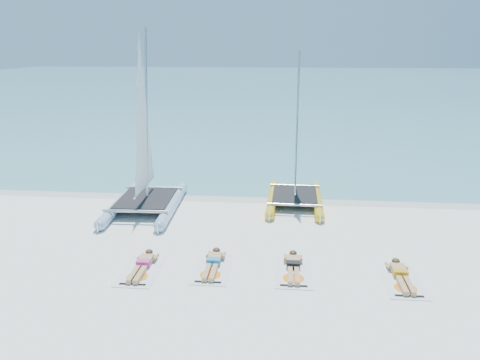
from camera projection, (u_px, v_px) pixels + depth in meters
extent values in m
plane|color=white|center=(223.00, 255.00, 13.65)|extent=(140.00, 140.00, 0.00)
cube|color=#76B7C5|center=(275.00, 84.00, 73.91)|extent=(140.00, 115.00, 0.01)
cube|color=silver|center=(241.00, 197.00, 18.91)|extent=(140.00, 1.40, 0.01)
cylinder|color=#A4BCD8|center=(120.00, 204.00, 17.52)|extent=(0.56, 4.46, 0.39)
cone|color=#A4BCD8|center=(137.00, 185.00, 19.87)|extent=(0.39, 0.58, 0.37)
cylinder|color=#A4BCD8|center=(172.00, 205.00, 17.41)|extent=(0.56, 4.46, 0.39)
cone|color=#A4BCD8|center=(184.00, 186.00, 19.77)|extent=(0.39, 0.58, 0.37)
cube|color=black|center=(146.00, 198.00, 17.41)|extent=(2.01, 2.52, 0.03)
cylinder|color=silver|center=(146.00, 113.00, 17.32)|extent=(0.14, 1.17, 6.13)
cylinder|color=yellow|center=(272.00, 198.00, 18.18)|extent=(0.42, 3.90, 0.34)
cone|color=yellow|center=(275.00, 183.00, 20.23)|extent=(0.34, 0.50, 0.33)
cylinder|color=yellow|center=(317.00, 200.00, 17.99)|extent=(0.42, 3.90, 0.34)
cone|color=yellow|center=(315.00, 184.00, 20.04)|extent=(0.34, 0.50, 0.33)
cube|color=black|center=(295.00, 194.00, 18.03)|extent=(1.72, 2.18, 0.03)
cylinder|color=silver|center=(297.00, 123.00, 17.95)|extent=(0.10, 1.03, 5.37)
cube|color=white|center=(141.00, 271.00, 12.68)|extent=(1.00, 1.85, 0.02)
cube|color=tan|center=(145.00, 260.00, 13.06)|extent=(0.36, 0.55, 0.17)
cube|color=#D5328E|center=(143.00, 263.00, 12.87)|extent=(0.37, 0.22, 0.17)
cube|color=tan|center=(137.00, 275.00, 12.30)|extent=(0.31, 0.85, 0.13)
sphere|color=tan|center=(149.00, 253.00, 13.40)|extent=(0.21, 0.21, 0.21)
ellipsoid|color=#3D2816|center=(149.00, 252.00, 13.40)|extent=(0.22, 0.24, 0.15)
cube|color=white|center=(212.00, 269.00, 12.79)|extent=(1.00, 1.85, 0.02)
cube|color=tan|center=(215.00, 259.00, 13.18)|extent=(0.36, 0.55, 0.17)
cube|color=#237DBF|center=(213.00, 262.00, 12.98)|extent=(0.37, 0.22, 0.17)
cube|color=tan|center=(210.00, 273.00, 12.42)|extent=(0.31, 0.85, 0.13)
sphere|color=tan|center=(216.00, 252.00, 13.52)|extent=(0.21, 0.21, 0.21)
ellipsoid|color=#3D2816|center=(216.00, 250.00, 13.52)|extent=(0.22, 0.24, 0.15)
cube|color=white|center=(293.00, 272.00, 12.61)|extent=(1.00, 1.85, 0.02)
cube|color=tan|center=(293.00, 262.00, 12.99)|extent=(0.36, 0.55, 0.17)
cube|color=black|center=(293.00, 265.00, 12.79)|extent=(0.37, 0.22, 0.17)
cube|color=tan|center=(294.00, 276.00, 12.23)|extent=(0.31, 0.85, 0.13)
sphere|color=tan|center=(293.00, 255.00, 13.33)|extent=(0.21, 0.21, 0.21)
ellipsoid|color=#3D2816|center=(293.00, 253.00, 13.33)|extent=(0.22, 0.24, 0.15)
cube|color=white|center=(402.00, 282.00, 12.12)|extent=(1.00, 1.85, 0.02)
cube|color=tan|center=(399.00, 270.00, 12.50)|extent=(0.36, 0.55, 0.17)
cube|color=orange|center=(400.00, 273.00, 12.31)|extent=(0.37, 0.22, 0.17)
cube|color=tan|center=(406.00, 286.00, 11.74)|extent=(0.31, 0.85, 0.13)
sphere|color=tan|center=(396.00, 263.00, 12.84)|extent=(0.21, 0.21, 0.21)
ellipsoid|color=#3D2816|center=(396.00, 261.00, 12.84)|extent=(0.22, 0.24, 0.15)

